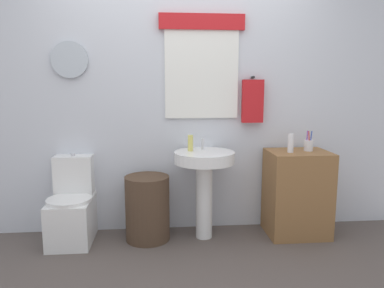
% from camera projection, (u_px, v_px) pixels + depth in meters
% --- Properties ---
extents(ground_plane, '(8.00, 8.00, 0.00)m').
position_uv_depth(ground_plane, '(191.00, 288.00, 2.52)').
color(ground_plane, '#564C47').
extents(back_wall, '(4.40, 0.18, 2.60)m').
position_uv_depth(back_wall, '(181.00, 94.00, 3.43)').
color(back_wall, silver).
rests_on(back_wall, ground_plane).
extents(toilet, '(0.38, 0.51, 0.77)m').
position_uv_depth(toilet, '(72.00, 209.00, 3.25)').
color(toilet, white).
rests_on(toilet, ground_plane).
extents(laundry_hamper, '(0.40, 0.40, 0.59)m').
position_uv_depth(laundry_hamper, '(147.00, 208.00, 3.28)').
color(laundry_hamper, '#4C3828').
rests_on(laundry_hamper, ground_plane).
extents(pedestal_sink, '(0.54, 0.54, 0.80)m').
position_uv_depth(pedestal_sink, '(204.00, 173.00, 3.27)').
color(pedestal_sink, white).
rests_on(pedestal_sink, ground_plane).
extents(faucet, '(0.03, 0.03, 0.10)m').
position_uv_depth(faucet, '(203.00, 144.00, 3.35)').
color(faucet, silver).
rests_on(faucet, pedestal_sink).
extents(wooden_cabinet, '(0.55, 0.44, 0.79)m').
position_uv_depth(wooden_cabinet, '(297.00, 193.00, 3.38)').
color(wooden_cabinet, olive).
rests_on(wooden_cabinet, ground_plane).
extents(soap_bottle, '(0.05, 0.05, 0.14)m').
position_uv_depth(soap_bottle, '(190.00, 143.00, 3.27)').
color(soap_bottle, '#DBD166').
rests_on(soap_bottle, pedestal_sink).
extents(lotion_bottle, '(0.05, 0.05, 0.17)m').
position_uv_depth(lotion_bottle, '(291.00, 143.00, 3.26)').
color(lotion_bottle, white).
rests_on(lotion_bottle, wooden_cabinet).
extents(toothbrush_cup, '(0.08, 0.08, 0.19)m').
position_uv_depth(toothbrush_cup, '(309.00, 145.00, 3.34)').
color(toothbrush_cup, silver).
rests_on(toothbrush_cup, wooden_cabinet).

